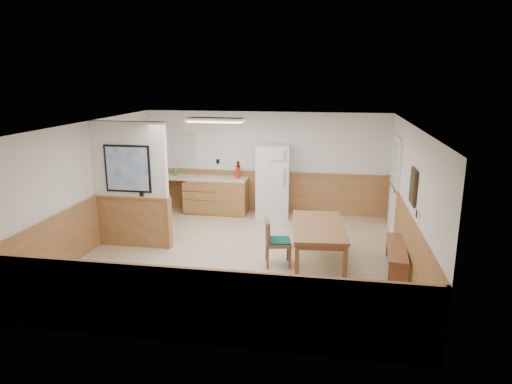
% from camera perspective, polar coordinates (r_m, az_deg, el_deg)
% --- Properties ---
extents(ground, '(6.00, 6.00, 0.00)m').
position_cam_1_polar(ground, '(8.78, -1.79, -7.99)').
color(ground, tan).
rests_on(ground, ground).
extents(ceiling, '(6.00, 6.00, 0.02)m').
position_cam_1_polar(ceiling, '(8.17, -1.92, 8.46)').
color(ceiling, silver).
rests_on(ceiling, back_wall).
extents(back_wall, '(6.00, 0.02, 2.50)m').
position_cam_1_polar(back_wall, '(11.27, 1.15, 3.67)').
color(back_wall, white).
rests_on(back_wall, ground).
extents(right_wall, '(0.02, 6.00, 2.50)m').
position_cam_1_polar(right_wall, '(8.35, 18.79, -0.91)').
color(right_wall, white).
rests_on(right_wall, ground).
extents(left_wall, '(0.02, 6.00, 2.50)m').
position_cam_1_polar(left_wall, '(9.43, -20.02, 0.69)').
color(left_wall, white).
rests_on(left_wall, ground).
extents(wainscot_back, '(6.00, 0.04, 1.00)m').
position_cam_1_polar(wainscot_back, '(11.42, 1.12, -0.05)').
color(wainscot_back, '#BD734B').
rests_on(wainscot_back, ground).
extents(wainscot_right, '(0.04, 6.00, 1.00)m').
position_cam_1_polar(wainscot_right, '(8.56, 18.25, -5.75)').
color(wainscot_right, '#BD734B').
rests_on(wainscot_right, ground).
extents(wainscot_left, '(0.04, 6.00, 1.00)m').
position_cam_1_polar(wainscot_left, '(9.62, -19.54, -3.66)').
color(wainscot_left, '#BD734B').
rests_on(wainscot_left, ground).
extents(partition_wall, '(1.50, 0.20, 2.50)m').
position_cam_1_polar(partition_wall, '(9.27, -15.38, 0.70)').
color(partition_wall, white).
rests_on(partition_wall, ground).
extents(kitchen_counter, '(2.20, 0.61, 1.00)m').
position_cam_1_polar(kitchen_counter, '(11.38, -5.13, -0.36)').
color(kitchen_counter, '#A5723A').
rests_on(kitchen_counter, ground).
extents(exterior_door, '(0.07, 1.02, 2.15)m').
position_cam_1_polar(exterior_door, '(10.21, 16.89, 0.78)').
color(exterior_door, white).
rests_on(exterior_door, ground).
extents(kitchen_window, '(0.80, 0.04, 1.00)m').
position_cam_1_polar(kitchen_window, '(11.69, -9.14, 5.36)').
color(kitchen_window, white).
rests_on(kitchen_window, back_wall).
extents(wall_painting, '(0.04, 0.50, 0.60)m').
position_cam_1_polar(wall_painting, '(7.98, 19.04, 0.63)').
color(wall_painting, '#352115').
rests_on(wall_painting, right_wall).
extents(fluorescent_fixture, '(1.20, 0.30, 0.09)m').
position_cam_1_polar(fluorescent_fixture, '(9.61, -5.10, 8.97)').
color(fluorescent_fixture, white).
rests_on(fluorescent_fixture, ceiling).
extents(refrigerator, '(0.82, 0.75, 1.76)m').
position_cam_1_polar(refrigerator, '(10.96, 2.12, 1.38)').
color(refrigerator, white).
rests_on(refrigerator, ground).
extents(dining_table, '(1.06, 1.87, 0.75)m').
position_cam_1_polar(dining_table, '(8.24, 7.82, -4.74)').
color(dining_table, '#965C37').
rests_on(dining_table, ground).
extents(dining_bench, '(0.44, 1.49, 0.45)m').
position_cam_1_polar(dining_bench, '(8.39, 17.15, -7.24)').
color(dining_bench, '#965C37').
rests_on(dining_bench, ground).
extents(dining_chair, '(0.70, 0.54, 0.85)m').
position_cam_1_polar(dining_chair, '(8.22, 2.16, -5.88)').
color(dining_chair, '#965C37').
rests_on(dining_chair, ground).
extents(fire_extinguisher, '(0.12, 0.12, 0.42)m').
position_cam_1_polar(fire_extinguisher, '(11.14, -2.24, 2.67)').
color(fire_extinguisher, red).
rests_on(fire_extinguisher, kitchen_counter).
extents(soap_bottle, '(0.08, 0.08, 0.21)m').
position_cam_1_polar(soap_bottle, '(11.60, -10.02, 2.52)').
color(soap_bottle, green).
rests_on(soap_bottle, kitchen_counter).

